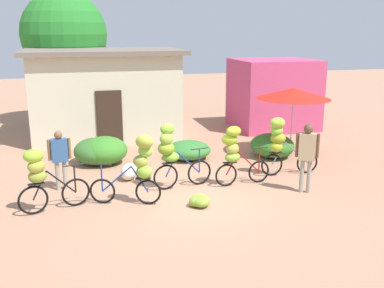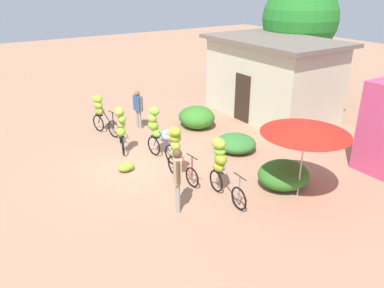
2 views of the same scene
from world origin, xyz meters
name	(u,v)px [view 1 (image 1 of 2)]	position (x,y,z in m)	size (l,w,h in m)	color
ground_plane	(190,197)	(0.00, 0.00, 0.00)	(60.00, 60.00, 0.00)	#AB7C5F
building_low	(105,93)	(-1.50, 7.05, 1.68)	(5.82, 3.70, 3.32)	beige
shop_pink	(273,94)	(5.40, 6.93, 1.42)	(3.20, 2.80, 2.84)	#C74370
tree_behind_building	(64,34)	(-2.90, 10.04, 3.83)	(3.61, 3.61, 5.64)	brown
hedge_bush_front_left	(95,151)	(-2.13, 3.52, 0.39)	(1.29, 1.49, 0.79)	#376D2C
hedge_bush_front_right	(104,150)	(-1.85, 3.41, 0.43)	(1.42, 1.40, 0.85)	#3B8129
hedge_bush_mid	(188,150)	(0.79, 3.26, 0.29)	(1.43, 1.39, 0.58)	#367A33
hedge_bush_by_door	(272,145)	(3.51, 2.82, 0.37)	(1.40, 1.56, 0.74)	#327226
market_umbrella	(293,93)	(4.14, 2.77, 2.06)	(2.36, 2.36, 2.24)	beige
bicycle_leftmost	(41,174)	(-3.45, -0.05, 0.91)	(1.59, 0.58, 1.51)	black
bicycle_near_pile	(139,164)	(-1.26, -0.15, 1.00)	(1.65, 0.74, 1.71)	black
bicycle_center_loaded	(171,152)	(-0.31, 0.71, 0.99)	(1.62, 0.48, 1.75)	black
bicycle_by_shop	(234,150)	(1.34, 0.52, 0.97)	(1.57, 0.46, 1.63)	black
bicycle_rightmost	(280,141)	(2.88, 1.00, 1.01)	(1.72, 0.42, 1.69)	black
banana_pile_on_ground	(199,201)	(0.07, -0.61, 0.13)	(0.55, 0.56, 0.27)	olive
produce_sack	(129,172)	(-1.30, 1.74, 0.22)	(0.70, 0.44, 0.44)	silver
person_vendor	(60,154)	(-3.08, 1.37, 0.95)	(0.58, 0.25, 1.56)	gray
person_bystander	(307,151)	(2.92, -0.42, 1.10)	(0.52, 0.36, 1.78)	gray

